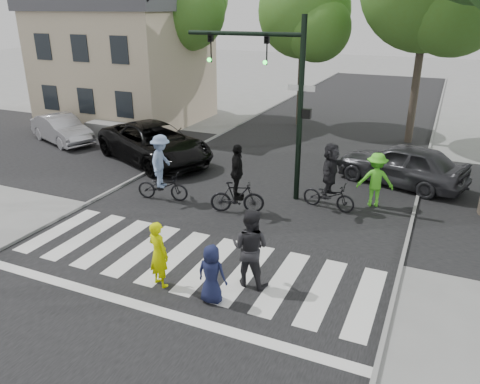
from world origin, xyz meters
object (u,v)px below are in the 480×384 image
object	(u,v)px
pedestrian_child	(212,274)
car_silver	(62,129)
cyclist_mid	(237,185)
cyclist_right	(330,180)
cyclist_left	(162,172)
car_grey	(402,164)
pedestrian_adult	(250,248)
pedestrian_woman	(159,254)
traffic_signal	(276,83)
car_suv	(155,143)

from	to	relation	value
pedestrian_child	car_silver	world-z (taller)	pedestrian_child
cyclist_mid	cyclist_right	size ratio (longest dim) A/B	1.01
cyclist_left	car_grey	world-z (taller)	cyclist_left
pedestrian_adult	cyclist_mid	bearing A→B (deg)	-60.72
cyclist_left	cyclist_mid	xyz separation A→B (m)	(2.78, 0.05, -0.06)
pedestrian_child	car_silver	distance (m)	15.56
cyclist_mid	car_grey	xyz separation A→B (m)	(4.50, 4.80, -0.14)
pedestrian_woman	cyclist_left	distance (m)	5.40
traffic_signal	pedestrian_child	world-z (taller)	traffic_signal
pedestrian_child	pedestrian_adult	xyz separation A→B (m)	(0.50, 1.01, 0.27)
cyclist_mid	cyclist_left	bearing A→B (deg)	-178.89
car_silver	traffic_signal	bearing A→B (deg)	-79.81
pedestrian_woman	pedestrian_child	distance (m)	1.45
pedestrian_child	car_grey	world-z (taller)	car_grey
pedestrian_adult	cyclist_right	bearing A→B (deg)	-95.80
pedestrian_child	pedestrian_woman	bearing A→B (deg)	-5.44
traffic_signal	car_suv	world-z (taller)	traffic_signal
cyclist_left	cyclist_mid	bearing A→B (deg)	1.11
pedestrian_woman	car_grey	size ratio (longest dim) A/B	0.35
pedestrian_child	cyclist_left	bearing A→B (deg)	-49.06
car_silver	car_grey	xyz separation A→B (m)	(15.76, 0.64, 0.12)
cyclist_left	car_silver	size ratio (longest dim) A/B	0.56
pedestrian_child	car_silver	size ratio (longest dim) A/B	0.34
traffic_signal	cyclist_left	world-z (taller)	traffic_signal
pedestrian_adult	car_grey	bearing A→B (deg)	-105.44
traffic_signal	car_silver	size ratio (longest dim) A/B	1.48
car_silver	car_grey	bearing A→B (deg)	-66.40
pedestrian_woman	car_suv	distance (m)	9.79
pedestrian_child	cyclist_right	bearing A→B (deg)	-101.69
pedestrian_adult	cyclist_mid	xyz separation A→B (m)	(-2.01, 3.72, -0.04)
pedestrian_child	cyclist_right	world-z (taller)	cyclist_right
car_suv	car_grey	xyz separation A→B (m)	(9.93, 1.33, -0.03)
pedestrian_adult	car_grey	size ratio (longest dim) A/B	0.42
pedestrian_woman	pedestrian_child	size ratio (longest dim) A/B	1.18
cyclist_left	car_suv	xyz separation A→B (m)	(-2.65, 3.52, -0.17)
pedestrian_child	pedestrian_adult	bearing A→B (deg)	-117.70
traffic_signal	cyclist_right	bearing A→B (deg)	-10.11
pedestrian_child	cyclist_right	xyz separation A→B (m)	(1.10, 6.20, 0.30)
pedestrian_adult	car_silver	xyz separation A→B (m)	(-13.27, 7.87, -0.30)
pedestrian_woman	car_silver	distance (m)	14.34
pedestrian_adult	cyclist_mid	world-z (taller)	cyclist_mid
pedestrian_child	car_grey	size ratio (longest dim) A/B	0.30
traffic_signal	pedestrian_woman	xyz separation A→B (m)	(-0.48, -6.48, -3.08)
car_grey	car_silver	bearing A→B (deg)	-71.41
pedestrian_child	cyclist_left	xyz separation A→B (m)	(-4.30, 4.68, 0.29)
cyclist_right	cyclist_mid	bearing A→B (deg)	-150.62
pedestrian_adult	car_grey	distance (m)	8.87
pedestrian_adult	cyclist_left	xyz separation A→B (m)	(-4.79, 3.66, 0.02)
cyclist_right	car_silver	distance (m)	14.13
cyclist_right	car_grey	distance (m)	3.82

